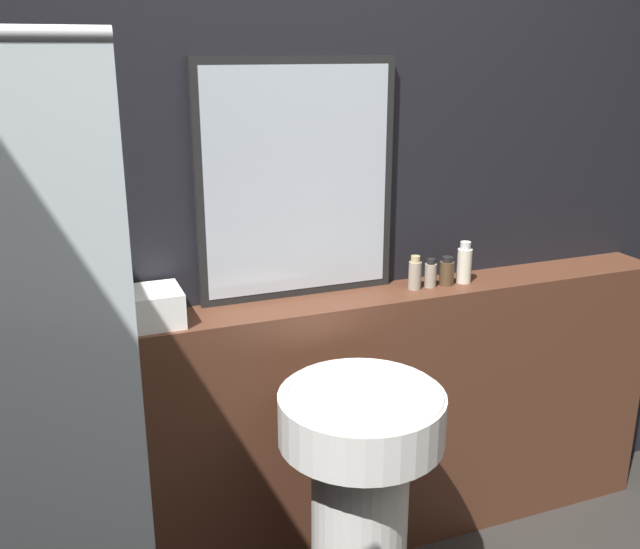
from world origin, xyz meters
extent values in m
cube|color=black|center=(0.00, 1.57, 1.25)|extent=(8.00, 0.06, 2.50)
cube|color=#512D1E|center=(0.00, 1.43, 0.50)|extent=(2.61, 0.22, 1.00)
cylinder|color=white|center=(-0.10, 1.00, 0.36)|extent=(0.29, 0.29, 0.73)
cylinder|color=white|center=(-0.10, 1.00, 0.80)|extent=(0.48, 0.48, 0.14)
torus|color=white|center=(-0.10, 1.00, 0.87)|extent=(0.46, 0.46, 0.02)
cube|color=black|center=(-0.10, 1.53, 1.39)|extent=(0.67, 0.03, 0.78)
cube|color=#B2BCC6|center=(-0.10, 1.52, 1.39)|extent=(0.62, 0.02, 0.73)
cube|color=white|center=(-0.62, 1.43, 1.05)|extent=(0.21, 0.18, 0.11)
cylinder|color=gray|center=(0.30, 1.43, 1.05)|extent=(0.04, 0.04, 0.10)
cylinder|color=tan|center=(0.30, 1.43, 1.11)|extent=(0.03, 0.03, 0.02)
cylinder|color=gray|center=(0.36, 1.43, 1.04)|extent=(0.04, 0.04, 0.08)
cylinder|color=black|center=(0.36, 1.43, 1.09)|extent=(0.03, 0.03, 0.02)
cylinder|color=#4C3823|center=(0.42, 1.43, 1.04)|extent=(0.05, 0.05, 0.08)
cylinder|color=black|center=(0.42, 1.43, 1.09)|extent=(0.04, 0.04, 0.02)
cylinder|color=beige|center=(0.50, 1.43, 1.06)|extent=(0.05, 0.05, 0.12)
cylinder|color=silver|center=(0.50, 1.43, 1.14)|extent=(0.04, 0.04, 0.03)
camera|label=1|loc=(-0.87, -0.63, 1.80)|focal=40.00mm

